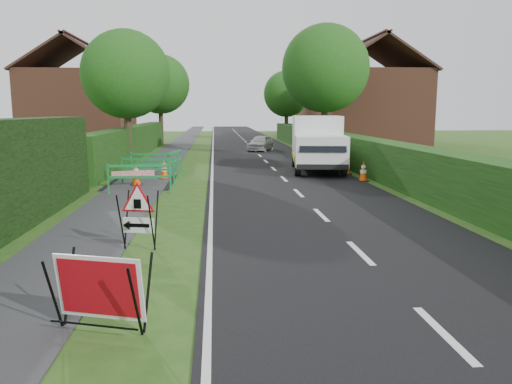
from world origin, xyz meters
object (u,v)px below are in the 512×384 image
triangle_sign (136,211)px  works_van (317,142)px  hatchback_car (261,143)px  red_rect_sign (99,289)px

triangle_sign → works_van: (6.12, 12.59, 0.52)m
triangle_sign → hatchback_car: 24.80m
red_rect_sign → triangle_sign: triangle_sign is taller
triangle_sign → works_van: bearing=76.7°
red_rect_sign → works_van: (6.02, 16.24, 0.75)m
works_van → hatchback_car: (-1.46, 11.77, -0.77)m
works_van → triangle_sign: bearing=-108.7°
works_van → hatchback_car: works_van is taller
triangle_sign → hatchback_car: triangle_sign is taller
red_rect_sign → triangle_sign: bearing=109.3°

